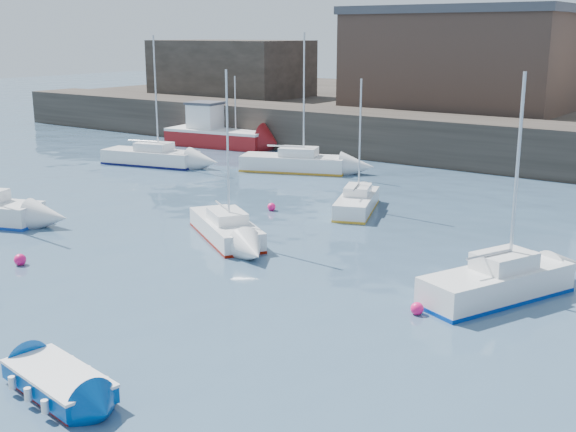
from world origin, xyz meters
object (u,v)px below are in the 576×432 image
Objects in this scene: sailboat_c at (497,282)px; buoy_mid at (417,314)px; sailboat_e at (151,157)px; fishing_boat at (216,132)px; buoy_far at (272,211)px; sailboat_f at (357,202)px; sailboat_h at (294,163)px; buoy_near at (21,265)px; sailboat_b at (226,228)px; blue_dinghy at (59,382)px.

sailboat_c is 17.79× the size of buoy_mid.
buoy_mid is at bearing -27.88° from sailboat_e.
fishing_boat is 21.45m from buoy_far.
sailboat_c reaches higher than fishing_boat.
fishing_boat is 1.33× the size of sailboat_f.
buoy_far is at bearing -60.99° from sailboat_h.
buoy_near is 14.88m from buoy_mid.
buoy_mid is at bearing 16.35° from buoy_near.
sailboat_b is 1.11× the size of sailboat_f.
sailboat_b is 0.97× the size of sailboat_c.
sailboat_b is 10.78m from buoy_mid.
sailboat_f is at bearing 128.29° from buoy_mid.
sailboat_c is at bearing -33.85° from fishing_boat.
sailboat_b is 17.18× the size of buoy_mid.
fishing_boat is (-23.01, 32.09, 0.69)m from blue_dinghy.
sailboat_h is 10.44m from buoy_far.
blue_dinghy is at bearing -68.59° from buoy_far.
buoy_near is 12.59m from buoy_far.
sailboat_f is 13.34m from buoy_mid.
sailboat_b is (-5.59, 12.76, 0.12)m from blue_dinghy.
fishing_boat is 1.16× the size of sailboat_c.
sailboat_h is 24.08m from buoy_mid.
sailboat_e is (-15.46, 10.58, 0.08)m from sailboat_b.
sailboat_e reaches higher than buoy_far.
sailboat_h is at bearing 141.44° from sailboat_f.
blue_dinghy is at bearing -54.36° from fishing_boat.
sailboat_b is at bearing 113.67° from blue_dinghy.
buoy_near is at bearing -57.15° from sailboat_e.
blue_dinghy is 0.47× the size of sailboat_c.
buoy_near is (-6.01, -14.65, -0.45)m from sailboat_f.
sailboat_e is at bearing 152.12° from buoy_mid.
sailboat_e reaches higher than buoy_near.
blue_dinghy is at bearing -47.95° from sailboat_e.
sailboat_h is 21.09× the size of buoy_far.
sailboat_b is 15.72× the size of buoy_near.
buoy_far is at bearing 157.88° from sailboat_c.
sailboat_e is at bearing 158.27° from sailboat_c.
sailboat_h reaches higher than buoy_mid.
sailboat_e is at bearing 169.74° from sailboat_f.
sailboat_f is at bearing -10.26° from sailboat_e.
sailboat_h is (10.96, -5.13, -0.48)m from fishing_boat.
buoy_mid is at bearing -45.80° from sailboat_h.
buoy_mid is (-1.52, -2.76, -0.56)m from sailboat_c.
sailboat_h is (-18.30, 14.50, -0.01)m from sailboat_c.
sailboat_f is (19.48, -11.92, -0.59)m from fishing_boat.
sailboat_f reaches higher than buoy_far.
blue_dinghy reaches higher than buoy_mid.
buoy_near is (11.51, -17.82, -0.54)m from sailboat_e.
buoy_mid is at bearing -38.90° from fishing_boat.
sailboat_e is at bearing 158.65° from buoy_far.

